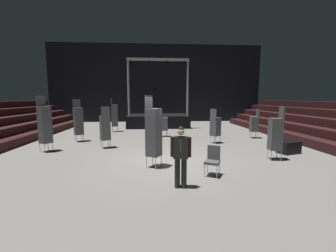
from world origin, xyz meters
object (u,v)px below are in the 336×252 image
man_with_tie (181,154)px  chair_stack_rear_right (215,126)px  stage_riser (158,120)px  chair_stack_rear_centre (115,115)px  chair_stack_mid_left (105,127)px  chair_stack_mid_right (254,124)px  chair_stack_rear_left (45,124)px  loose_chair_near_man (213,159)px  chair_stack_front_left (78,121)px  chair_stack_front_right (154,132)px  equipment_road_case (288,147)px  chair_stack_mid_centre (276,133)px  chair_stack_aisle_left (164,123)px

man_with_tie → chair_stack_rear_right: bearing=-104.2°
stage_riser → chair_stack_rear_centre: 4.37m
chair_stack_rear_right → chair_stack_mid_left: bearing=-115.9°
chair_stack_mid_right → chair_stack_rear_left: 11.50m
chair_stack_rear_left → loose_chair_near_man: bearing=97.2°
chair_stack_mid_left → chair_stack_rear_right: chair_stack_mid_left is taller
chair_stack_rear_right → chair_stack_rear_centre: bearing=-160.5°
loose_chair_near_man → chair_stack_front_left: bearing=-16.6°
chair_stack_rear_right → chair_stack_front_right: bearing=-73.9°
chair_stack_front_right → chair_stack_mid_left: (-2.37, 3.22, -0.25)m
chair_stack_front_left → chair_stack_front_right: 6.54m
chair_stack_front_right → equipment_road_case: size_ratio=2.84×
chair_stack_mid_right → chair_stack_rear_right: chair_stack_rear_right is taller
chair_stack_rear_left → chair_stack_rear_centre: size_ratio=1.03×
chair_stack_mid_centre → loose_chair_near_man: bearing=125.8°
chair_stack_front_right → chair_stack_rear_centre: chair_stack_front_right is taller
chair_stack_mid_right → equipment_road_case: size_ratio=1.99×
chair_stack_front_right → chair_stack_mid_right: bearing=163.8°
chair_stack_rear_left → loose_chair_near_man: 7.76m
chair_stack_front_left → equipment_road_case: (10.25, -3.43, -0.93)m
chair_stack_front_left → chair_stack_mid_left: size_ratio=1.17×
chair_stack_rear_right → man_with_tie: bearing=-57.9°
chair_stack_aisle_left → loose_chair_near_man: bearing=19.4°
chair_stack_rear_centre → equipment_road_case: chair_stack_rear_centre is taller
chair_stack_rear_left → equipment_road_case: chair_stack_rear_left is taller
chair_stack_mid_right → chair_stack_front_right: bearing=136.7°
chair_stack_mid_left → chair_stack_aisle_left: bearing=19.4°
chair_stack_front_left → chair_stack_mid_left: 2.57m
chair_stack_mid_centre → chair_stack_rear_right: size_ratio=1.14×
chair_stack_front_right → chair_stack_rear_left: bearing=-85.1°
loose_chair_near_man → chair_stack_rear_centre: bearing=-36.2°
man_with_tie → chair_stack_mid_right: 9.13m
chair_stack_mid_right → loose_chair_near_man: bearing=151.5°
chair_stack_front_left → equipment_road_case: size_ratio=2.66×
chair_stack_aisle_left → loose_chair_near_man: size_ratio=1.81×
chair_stack_mid_centre → chair_stack_rear_left: chair_stack_rear_left is taller
chair_stack_mid_right → chair_stack_rear_right: (-2.83, -1.35, 0.04)m
stage_riser → loose_chair_near_man: size_ratio=5.88×
stage_riser → chair_stack_front_right: size_ratio=2.17×
chair_stack_rear_left → chair_stack_rear_centre: (2.12, 6.02, -0.04)m
chair_stack_mid_right → chair_stack_aisle_left: bearing=86.2°
chair_stack_aisle_left → loose_chair_near_man: 7.41m
chair_stack_front_left → chair_stack_aisle_left: (4.91, 1.32, -0.34)m
chair_stack_front_left → equipment_road_case: chair_stack_front_left is taller
chair_stack_mid_right → chair_stack_rear_centre: chair_stack_rear_centre is taller
chair_stack_mid_left → chair_stack_rear_centre: bearing=68.8°
chair_stack_mid_centre → stage_riser: bearing=29.4°
chair_stack_rear_left → equipment_road_case: 11.07m
chair_stack_mid_right → chair_stack_mid_centre: bearing=169.6°
chair_stack_rear_left → chair_stack_mid_left: bearing=138.0°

